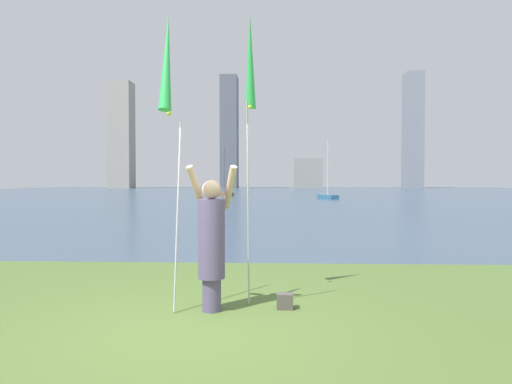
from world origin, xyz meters
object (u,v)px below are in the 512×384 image
object	(u,v)px
kite_flag_right	(250,67)
sailboat_1	(225,193)
person	(212,239)
sailboat_0	(328,196)
kite_flag_left	(167,69)
bag	(285,301)

from	to	relation	value
kite_flag_right	sailboat_1	distance (m)	45.19
kite_flag_right	person	bearing A→B (deg)	-128.38
person	sailboat_0	size ratio (longest dim) A/B	0.35
person	kite_flag_left	xyz separation A→B (m)	(-0.49, -0.44, 2.17)
person	sailboat_1	xyz separation A→B (m)	(-4.94, 45.36, -0.68)
kite_flag_left	sailboat_0	size ratio (longest dim) A/B	0.68
person	sailboat_0	xyz separation A→B (m)	(5.97, 37.34, -0.68)
kite_flag_left	bag	size ratio (longest dim) A/B	17.22
kite_flag_left	sailboat_0	bearing A→B (deg)	80.31
kite_flag_right	bag	xyz separation A→B (m)	(0.50, -0.48, -3.32)
bag	sailboat_0	xyz separation A→B (m)	(4.98, 37.20, 0.18)
person	bag	size ratio (longest dim) A/B	8.85
person	sailboat_0	distance (m)	37.82
person	kite_flag_left	world-z (taller)	kite_flag_left
kite_flag_right	sailboat_0	bearing A→B (deg)	81.51
person	bag	bearing A→B (deg)	25.63
kite_flag_right	sailboat_1	xyz separation A→B (m)	(-5.42, 44.75, -3.13)
kite_flag_right	bag	size ratio (longest dim) A/B	18.90
person	kite_flag_right	xyz separation A→B (m)	(0.49, 0.61, 2.45)
kite_flag_left	sailboat_1	xyz separation A→B (m)	(-4.45, 45.81, -2.84)
bag	kite_flag_left	bearing A→B (deg)	-158.50
sailboat_0	sailboat_1	xyz separation A→B (m)	(-10.90, 8.02, 0.00)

